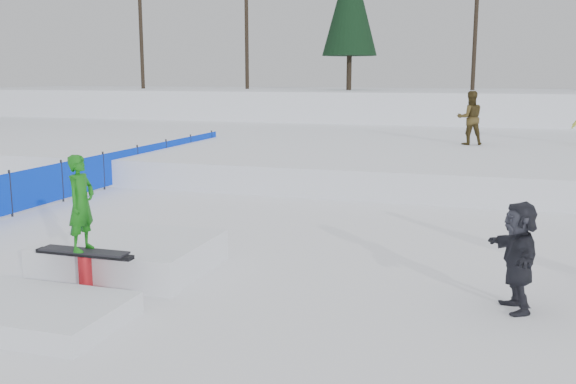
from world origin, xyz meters
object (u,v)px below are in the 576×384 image
(jib_rail_feature, at_px, (107,264))
(walker_olive, at_px, (470,118))
(spectator_dark, at_px, (518,256))
(safety_fence, at_px, (104,171))

(jib_rail_feature, bearing_deg, walker_olive, 71.99)
(spectator_dark, distance_m, jib_rail_feature, 6.18)
(walker_olive, xyz_separation_m, jib_rail_feature, (-5.00, -15.38, -1.45))
(safety_fence, xyz_separation_m, spectator_dark, (11.00, -6.72, 0.23))
(walker_olive, relative_size, spectator_dark, 1.23)
(spectator_dark, bearing_deg, walker_olive, 167.82)
(walker_olive, height_order, spectator_dark, walker_olive)
(safety_fence, height_order, spectator_dark, spectator_dark)
(safety_fence, bearing_deg, walker_olive, 39.04)
(walker_olive, distance_m, jib_rail_feature, 16.24)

